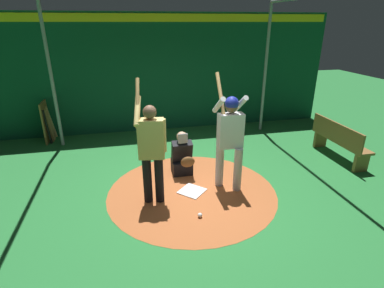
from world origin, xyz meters
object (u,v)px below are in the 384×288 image
(batter, at_px, (230,134))
(visitor, at_px, (151,148))
(bat_rack, at_px, (48,121))
(baseball_0, at_px, (200,215))
(catcher, at_px, (182,158))
(home_plate, at_px, (192,191))
(bench, at_px, (339,140))

(batter, relative_size, visitor, 1.01)
(bat_rack, bearing_deg, baseball_0, 35.37)
(catcher, relative_size, baseball_0, 12.43)
(catcher, height_order, baseball_0, catcher)
(catcher, bearing_deg, visitor, -37.46)
(batter, xyz_separation_m, visitor, (0.16, -1.41, -0.06))
(visitor, xyz_separation_m, bat_rack, (-3.62, -2.38, -0.51))
(home_plate, relative_size, bench, 0.26)
(home_plate, bearing_deg, batter, 91.68)
(visitor, bearing_deg, home_plate, 110.92)
(bench, bearing_deg, batter, -76.36)
(batter, height_order, bench, batter)
(home_plate, height_order, bat_rack, bat_rack)
(home_plate, height_order, baseball_0, baseball_0)
(home_plate, xyz_separation_m, baseball_0, (0.80, -0.05, 0.03))
(batter, height_order, bat_rack, batter)
(bench, relative_size, baseball_0, 22.12)
(home_plate, bearing_deg, bat_rack, -138.38)
(batter, bearing_deg, home_plate, -88.32)
(home_plate, distance_m, catcher, 0.82)
(home_plate, xyz_separation_m, bat_rack, (-3.48, -3.09, 0.48))
(catcher, bearing_deg, batter, 45.04)
(bat_rack, xyz_separation_m, baseball_0, (4.28, 3.04, -0.45))
(catcher, height_order, bench, catcher)
(batter, bearing_deg, bat_rack, -132.44)
(baseball_0, bearing_deg, visitor, -134.99)
(baseball_0, bearing_deg, home_plate, 176.38)
(bench, bearing_deg, baseball_0, -67.16)
(home_plate, distance_m, visitor, 1.23)
(visitor, relative_size, bat_rack, 1.98)
(catcher, bearing_deg, home_plate, 2.67)
(visitor, bearing_deg, baseball_0, 54.77)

